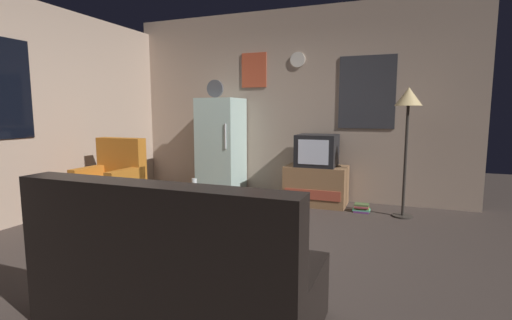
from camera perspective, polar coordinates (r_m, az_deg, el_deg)
The scene contains 15 objects.
ground_plane at distance 3.66m, azimuth -5.73°, elevation -13.45°, with size 12.00×12.00×0.00m, color #3D332D.
wall_with_art at distance 5.71m, azimuth 5.45°, elevation 8.40°, with size 5.20×0.12×2.80m.
wall_left_with_window at distance 5.11m, azimuth -32.58°, elevation 6.29°, with size 0.12×5.20×2.60m.
fridge at distance 5.75m, azimuth -5.34°, elevation 1.93°, with size 0.60×0.62×1.77m.
tv_stand at distance 5.32m, azimuth 9.19°, elevation -3.83°, with size 0.84×0.53×0.55m.
crt_tv at distance 5.24m, azimuth 9.32°, elevation 1.47°, with size 0.54×0.51×0.44m.
standing_lamp at distance 4.86m, azimuth 22.24°, elevation 7.55°, with size 0.32×0.32×1.59m.
coffee_table at distance 3.89m, azimuth -9.80°, elevation -8.63°, with size 0.72×0.72×0.46m.
wine_glass at distance 3.91m, azimuth -9.42°, elevation -3.91°, with size 0.05×0.05×0.15m, color silver.
mug_ceramic_white at distance 3.72m, azimuth -10.01°, elevation -4.96°, with size 0.08×0.08×0.09m, color silver.
mug_ceramic_tan at distance 3.84m, azimuth -11.62°, elevation -4.62°, with size 0.08×0.08×0.09m, color tan.
remote_control at distance 3.81m, azimuth -10.63°, elevation -5.23°, with size 0.15×0.04×0.02m, color black.
armchair at distance 5.10m, azimuth -21.22°, elevation -3.97°, with size 0.68×0.68×0.96m.
couch at distance 2.43m, azimuth -12.16°, elevation -16.76°, with size 1.70×0.80×0.92m.
book_stack at distance 5.09m, azimuth 15.85°, elevation -7.08°, with size 0.22×0.17×0.11m.
Camera 1 is at (1.56, -3.04, 1.30)m, focal length 26.15 mm.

